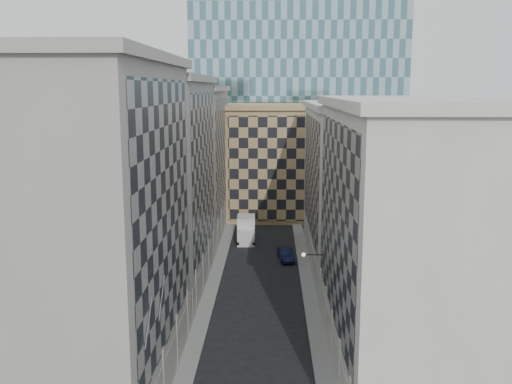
# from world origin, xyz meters

# --- Properties ---
(sidewalk_west) EXTENTS (1.50, 100.00, 0.15)m
(sidewalk_west) POSITION_xyz_m (-5.25, 30.00, 0.07)
(sidewalk_west) COLOR gray
(sidewalk_west) RESTS_ON ground
(sidewalk_east) EXTENTS (1.50, 100.00, 0.15)m
(sidewalk_east) POSITION_xyz_m (5.25, 30.00, 0.07)
(sidewalk_east) COLOR gray
(sidewalk_east) RESTS_ON ground
(bldg_left_a) EXTENTS (10.80, 22.80, 23.70)m
(bldg_left_a) POSITION_xyz_m (-10.88, 11.00, 11.82)
(bldg_left_a) COLOR gray
(bldg_left_a) RESTS_ON ground
(bldg_left_b) EXTENTS (10.80, 22.80, 22.70)m
(bldg_left_b) POSITION_xyz_m (-10.88, 33.00, 11.32)
(bldg_left_b) COLOR gray
(bldg_left_b) RESTS_ON ground
(bldg_left_c) EXTENTS (10.80, 22.80, 21.70)m
(bldg_left_c) POSITION_xyz_m (-10.88, 55.00, 10.83)
(bldg_left_c) COLOR gray
(bldg_left_c) RESTS_ON ground
(bldg_right_a) EXTENTS (10.80, 26.80, 20.70)m
(bldg_right_a) POSITION_xyz_m (10.88, 15.00, 10.32)
(bldg_right_a) COLOR beige
(bldg_right_a) RESTS_ON ground
(bldg_right_b) EXTENTS (10.80, 28.80, 19.70)m
(bldg_right_b) POSITION_xyz_m (10.89, 42.00, 9.85)
(bldg_right_b) COLOR beige
(bldg_right_b) RESTS_ON ground
(tan_block) EXTENTS (16.80, 14.80, 18.80)m
(tan_block) POSITION_xyz_m (2.00, 67.90, 9.44)
(tan_block) COLOR #A48256
(tan_block) RESTS_ON ground
(church_tower) EXTENTS (7.20, 7.20, 51.50)m
(church_tower) POSITION_xyz_m (0.00, 82.00, 26.95)
(church_tower) COLOR #292420
(church_tower) RESTS_ON ground
(flagpoles_left) EXTENTS (0.10, 6.33, 2.33)m
(flagpoles_left) POSITION_xyz_m (-5.90, 6.00, 8.00)
(flagpoles_left) COLOR gray
(flagpoles_left) RESTS_ON ground
(bracket_lamp) EXTENTS (1.98, 0.36, 0.36)m
(bracket_lamp) POSITION_xyz_m (4.38, 24.00, 6.20)
(bracket_lamp) COLOR black
(bracket_lamp) RESTS_ON ground
(box_truck) EXTENTS (2.71, 6.23, 3.37)m
(box_truck) POSITION_xyz_m (-2.40, 51.43, 1.47)
(box_truck) COLOR silver
(box_truck) RESTS_ON ground
(dark_car) EXTENTS (2.23, 4.86, 1.54)m
(dark_car) POSITION_xyz_m (3.03, 42.24, 0.77)
(dark_car) COLOR black
(dark_car) RESTS_ON ground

